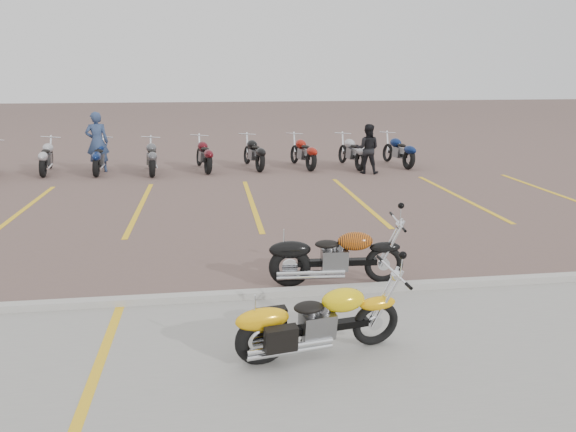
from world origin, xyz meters
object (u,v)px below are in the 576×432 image
(person_a, at_px, (97,142))
(person_b, at_px, (367,149))
(flame_cruiser, at_px, (333,259))
(yellow_cruiser, at_px, (315,323))

(person_a, bearing_deg, person_b, 159.60)
(person_a, height_order, person_b, person_a)
(flame_cruiser, distance_m, person_a, 12.00)
(yellow_cruiser, relative_size, person_a, 1.03)
(yellow_cruiser, distance_m, person_a, 13.67)
(yellow_cruiser, height_order, person_b, person_b)
(yellow_cruiser, xyz_separation_m, flame_cruiser, (0.68, 2.11, 0.02))
(yellow_cruiser, bearing_deg, flame_cruiser, 62.10)
(flame_cruiser, xyz_separation_m, person_a, (-5.36, 10.73, 0.54))
(yellow_cruiser, relative_size, flame_cruiser, 0.96)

